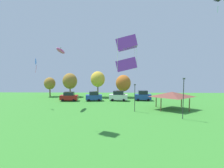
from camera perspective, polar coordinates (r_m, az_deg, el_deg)
kite_flying_0 at (r=40.87m, az=-23.63°, el=6.52°), size 0.90×1.30×3.12m
kite_flying_1 at (r=12.82m, az=4.76°, el=9.68°), size 1.62×1.50×2.58m
kite_flying_4 at (r=47.63m, az=31.36°, el=21.27°), size 1.74×1.62×2.01m
kite_flying_6 at (r=39.41m, az=-16.39°, el=10.37°), size 1.30×3.88×1.47m
parked_car_leftmost at (r=46.66m, az=-13.86°, el=-4.00°), size 4.52×2.16×2.34m
parked_car_second_from_left at (r=45.78m, az=-5.95°, el=-3.99°), size 4.36×2.46×2.47m
parked_car_third_from_left at (r=45.61m, az=2.11°, el=-3.92°), size 4.87×2.45×2.61m
parked_car_rightmost_in_row at (r=46.65m, az=10.02°, el=-3.77°), size 4.23×2.08×2.65m
park_pavilion at (r=37.73m, az=19.01°, el=-3.21°), size 7.07×5.22×3.60m
light_post_0 at (r=30.75m, az=22.27°, el=-3.70°), size 0.36×0.20×6.79m
light_post_1 at (r=34.03m, az=7.44°, el=-3.86°), size 0.36×0.20×5.35m
treeline_tree_0 at (r=55.92m, az=-19.68°, el=0.16°), size 3.32×3.32×5.80m
treeline_tree_1 at (r=53.96m, az=-13.57°, el=0.93°), size 4.32×4.32×7.06m
treeline_tree_2 at (r=51.80m, az=-4.66°, el=1.58°), size 4.19×4.19×7.63m
treeline_tree_3 at (r=51.48m, az=3.70°, el=0.28°), size 4.41×4.41×6.58m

